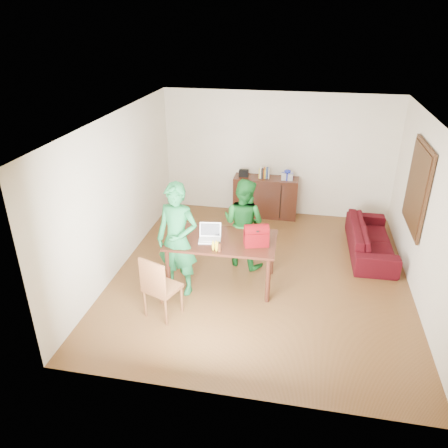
% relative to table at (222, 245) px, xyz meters
% --- Properties ---
extents(room, '(5.20, 5.70, 2.90)m').
position_rel_table_xyz_m(room, '(0.63, 0.49, 0.59)').
color(room, '#452711').
rests_on(room, ground).
extents(table, '(1.79, 1.04, 0.83)m').
position_rel_table_xyz_m(table, '(0.00, 0.00, 0.00)').
color(table, black).
rests_on(table, ground).
extents(chair, '(0.59, 0.58, 1.02)m').
position_rel_table_xyz_m(chair, '(-0.70, -1.03, -0.42)').
color(chair, brown).
rests_on(chair, ground).
extents(person_near, '(0.74, 0.55, 1.87)m').
position_rel_table_xyz_m(person_near, '(-0.64, -0.35, 0.22)').
color(person_near, '#16632F').
rests_on(person_near, ground).
extents(person_far, '(0.96, 0.87, 1.63)m').
position_rel_table_xyz_m(person_far, '(0.25, 0.70, 0.09)').
color(person_far, '#12541A').
rests_on(person_far, ground).
extents(laptop, '(0.38, 0.29, 0.25)m').
position_rel_table_xyz_m(laptop, '(-0.18, -0.09, 0.15)').
color(laptop, white).
rests_on(laptop, table).
extents(bananas, '(0.18, 0.12, 0.06)m').
position_rel_table_xyz_m(bananas, '(-0.01, -0.39, 0.14)').
color(bananas, gold).
rests_on(bananas, table).
extents(bottle, '(0.07, 0.07, 0.16)m').
position_rel_table_xyz_m(bottle, '(0.04, -0.40, 0.19)').
color(bottle, '#502412').
rests_on(bottle, table).
extents(red_bag, '(0.42, 0.32, 0.28)m').
position_rel_table_xyz_m(red_bag, '(0.57, -0.08, 0.25)').
color(red_bag, '#69070C').
rests_on(red_bag, table).
extents(sofa, '(0.81, 1.97, 0.57)m').
position_rel_table_xyz_m(sofa, '(2.57, 1.55, -0.44)').
color(sofa, '#40080E').
rests_on(sofa, ground).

